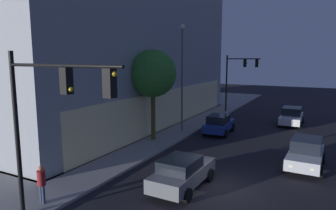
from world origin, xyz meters
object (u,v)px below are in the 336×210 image
pedestrian_waiting (41,181)px  car_blue (219,124)px  traffic_light_far_corner (238,72)px  car_silver (306,153)px  modern_building (83,23)px  car_white (291,116)px  street_lamp_sidewalk (182,66)px  sidewalk_tree (153,74)px  traffic_light_near_corner (49,106)px  car_grey (182,172)px

pedestrian_waiting → car_blue: 16.51m
traffic_light_far_corner → car_silver: traffic_light_far_corner is taller
modern_building → car_white: modern_building is taller
street_lamp_sidewalk → car_silver: bearing=-112.9°
sidewalk_tree → car_silver: size_ratio=1.60×
traffic_light_near_corner → pedestrian_waiting: size_ratio=3.84×
street_lamp_sidewalk → sidewalk_tree: 3.59m
car_white → modern_building: bearing=108.2°
traffic_light_near_corner → car_blue: traffic_light_near_corner is taller
modern_building → pedestrian_waiting: bearing=-142.9°
car_silver → car_blue: car_silver is taller
street_lamp_sidewalk → car_white: bearing=-45.2°
car_blue → car_grey: bearing=-170.7°
street_lamp_sidewalk → pedestrian_waiting: street_lamp_sidewalk is taller
sidewalk_tree → car_white: 15.32m
car_grey → car_white: car_white is taller
street_lamp_sidewalk → car_white: (8.09, -8.16, -4.95)m
sidewalk_tree → car_silver: 11.93m
traffic_light_near_corner → car_silver: traffic_light_near_corner is taller
traffic_light_far_corner → pedestrian_waiting: traffic_light_far_corner is taller
traffic_light_far_corner → car_white: size_ratio=1.41×
pedestrian_waiting → car_white: bearing=-19.0°
traffic_light_far_corner → car_white: 8.34m
car_white → sidewalk_tree: bearing=142.0°
street_lamp_sidewalk → car_blue: size_ratio=2.12×
traffic_light_near_corner → car_white: (24.26, -5.85, -4.00)m
sidewalk_tree → car_silver: bearing=-94.4°
traffic_light_near_corner → car_white: 25.27m
car_silver → traffic_light_near_corner: bearing=146.4°
sidewalk_tree → car_grey: (-6.94, -5.75, -4.46)m
street_lamp_sidewalk → pedestrian_waiting: (-14.99, -0.19, -4.61)m
car_silver → car_blue: (5.58, 7.21, -0.04)m
traffic_light_near_corner → car_grey: traffic_light_near_corner is taller
traffic_light_far_corner → street_lamp_sidewalk: 11.90m
modern_building → car_white: size_ratio=6.37×
modern_building → street_lamp_sidewalk: 13.05m
sidewalk_tree → car_white: bearing=-38.0°
pedestrian_waiting → car_grey: pedestrian_waiting is taller
street_lamp_sidewalk → car_silver: street_lamp_sidewalk is taller
car_blue → street_lamp_sidewalk: bearing=113.4°
car_blue → car_white: (6.81, -5.19, -0.01)m
street_lamp_sidewalk → car_grey: size_ratio=2.02×
car_silver → pedestrian_waiting: bearing=137.0°
modern_building → car_blue: modern_building is taller
car_blue → traffic_light_far_corner: bearing=6.4°
street_lamp_sidewalk → car_blue: 5.91m
traffic_light_near_corner → street_lamp_sidewalk: street_lamp_sidewalk is taller
traffic_light_near_corner → pedestrian_waiting: bearing=60.9°
modern_building → traffic_light_near_corner: size_ratio=4.52×
car_white → car_blue: bearing=142.7°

